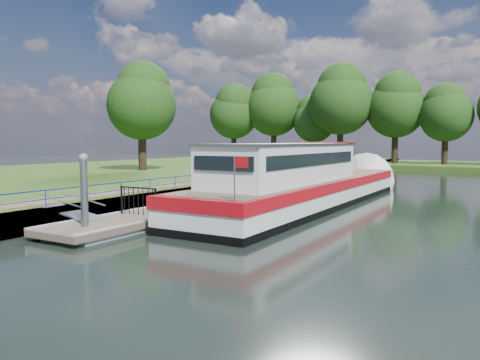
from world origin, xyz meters
The scene contains 17 objects.
ground centered at (0.00, 0.00, 0.00)m, with size 160.00×160.00×0.00m, color black.
riverbank centered at (-18.00, 15.00, 0.39)m, with size 32.00×90.00×0.78m, color #2A4A15.
bank_edge centered at (-2.55, 15.00, 0.39)m, with size 1.10×90.00×0.78m, color #473D2D.
footpath centered at (-4.40, 8.00, 0.80)m, with size 1.60×40.00×0.05m, color brown.
carpark centered at (-11.00, 38.00, 0.81)m, with size 14.00×12.00×0.06m, color black.
blue_fence centered at (-2.75, 3.00, 1.31)m, with size 0.04×18.04×0.72m.
pontoon centered at (0.00, 13.00, 0.18)m, with size 2.50×30.00×0.56m.
mooring_piles centered at (0.00, 13.00, 1.28)m, with size 0.30×27.30×3.55m.
gangway centered at (-1.85, 0.50, 0.63)m, with size 2.58×1.00×0.92m.
gate_panel centered at (0.00, 2.20, 1.15)m, with size 1.85×0.05×1.15m.
barge centered at (3.60, 11.33, 1.09)m, with size 4.36×21.15×4.78m.
horizon_trees centered at (-1.61, 48.68, 7.95)m, with size 54.38×10.03×12.87m.
bank_tree_a centered at (-15.99, 20.08, 7.02)m, with size 6.12×6.12×9.72m.
car_a centered at (-6.65, 37.13, 1.47)m, with size 1.50×3.72×1.27m, color #999999.
car_b centered at (-9.96, 36.25, 1.45)m, with size 1.30×3.74×1.23m, color #999999.
car_c centered at (-14.94, 37.19, 1.48)m, with size 1.80×4.43×1.29m, color #999999.
car_d centered at (-8.77, 39.55, 1.41)m, with size 1.90×4.12×1.14m, color #999999.
Camera 1 is at (12.92, -11.66, 3.37)m, focal length 35.00 mm.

